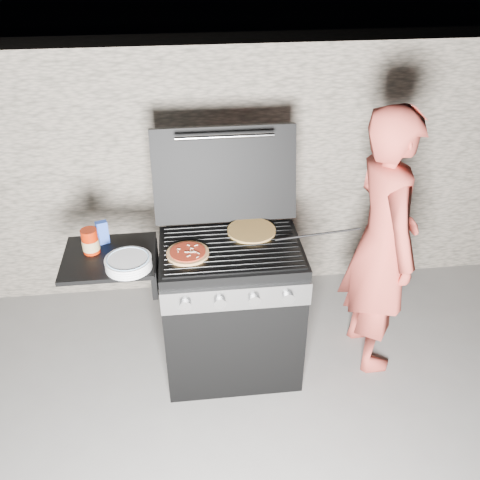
{
  "coord_description": "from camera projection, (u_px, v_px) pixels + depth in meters",
  "views": [
    {
      "loc": [
        -0.23,
        -2.47,
        2.55
      ],
      "look_at": [
        0.05,
        0.0,
        0.95
      ],
      "focal_mm": 40.0,
      "sensor_mm": 36.0,
      "label": 1
    }
  ],
  "objects": [
    {
      "name": "blue_carton",
      "position": [
        102.0,
        233.0,
        2.98
      ],
      "size": [
        0.07,
        0.05,
        0.14
      ],
      "primitive_type": "cube",
      "rotation": [
        0.0,
        0.0,
        0.32
      ],
      "color": "#2544A5",
      "rests_on": "gas_grill"
    },
    {
      "name": "person",
      "position": [
        382.0,
        244.0,
        3.12
      ],
      "size": [
        0.44,
        0.64,
        1.68
      ],
      "primitive_type": "imported",
      "rotation": [
        0.0,
        0.0,
        1.63
      ],
      "color": "#B84135",
      "rests_on": "ground"
    },
    {
      "name": "plate_stack",
      "position": [
        128.0,
        263.0,
        2.8
      ],
      "size": [
        0.29,
        0.29,
        0.06
      ],
      "primitive_type": "cylinder",
      "rotation": [
        0.0,
        0.0,
        -0.19
      ],
      "color": "silver",
      "rests_on": "gas_grill"
    },
    {
      "name": "pizza_plain",
      "position": [
        251.0,
        231.0,
        3.1
      ],
      "size": [
        0.29,
        0.29,
        0.02
      ],
      "primitive_type": "cylinder",
      "rotation": [
        0.0,
        0.0,
        -0.03
      ],
      "color": "#E0B858",
      "rests_on": "gas_grill"
    },
    {
      "name": "gas_grill",
      "position": [
        190.0,
        313.0,
        3.19
      ],
      "size": [
        1.34,
        0.79,
        0.91
      ],
      "primitive_type": null,
      "color": "black",
      "rests_on": "ground"
    },
    {
      "name": "ground",
      "position": [
        232.0,
        364.0,
        3.46
      ],
      "size": [
        50.0,
        50.0,
        0.0
      ],
      "primitive_type": "plane",
      "color": "slate"
    },
    {
      "name": "tongs",
      "position": [
        318.0,
        234.0,
        2.99
      ],
      "size": [
        0.47,
        0.08,
        0.1
      ],
      "primitive_type": "cylinder",
      "rotation": [
        0.0,
        1.4,
        -0.14
      ],
      "color": "black",
      "rests_on": "gas_grill"
    },
    {
      "name": "sauce_jar",
      "position": [
        90.0,
        241.0,
        2.9
      ],
      "size": [
        0.11,
        0.11,
        0.14
      ],
      "primitive_type": "cylinder",
      "rotation": [
        0.0,
        0.0,
        -0.18
      ],
      "color": "#931A03",
      "rests_on": "gas_grill"
    },
    {
      "name": "pizza_topped",
      "position": [
        188.0,
        253.0,
        2.9
      ],
      "size": [
        0.24,
        0.24,
        0.03
      ],
      "primitive_type": null,
      "rotation": [
        0.0,
        0.0,
        0.02
      ],
      "color": "#C87F45",
      "rests_on": "gas_grill"
    },
    {
      "name": "stone_wall",
      "position": [
        217.0,
        168.0,
        3.85
      ],
      "size": [
        8.0,
        0.35,
        1.8
      ],
      "primitive_type": "cube",
      "color": "gray",
      "rests_on": "ground"
    }
  ]
}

